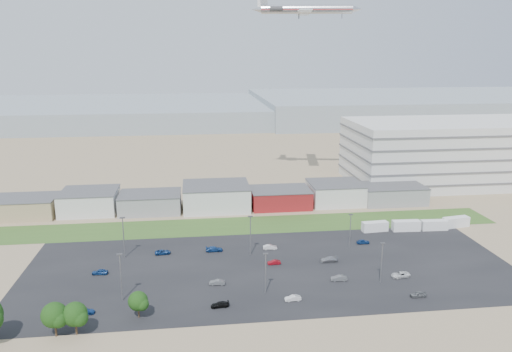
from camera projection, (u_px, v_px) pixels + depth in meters
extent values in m
plane|color=#8E7B5A|center=(262.00, 310.00, 103.09)|extent=(700.00, 700.00, 0.00)
cube|color=black|center=(271.00, 268.00, 122.95)|extent=(120.00, 50.00, 0.01)
cube|color=#385B22|center=(239.00, 226.00, 153.17)|extent=(160.00, 16.00, 0.02)
cube|color=silver|center=(449.00, 152.00, 202.45)|extent=(80.00, 40.00, 25.00)
imported|color=silver|center=(400.00, 275.00, 117.85)|extent=(4.66, 2.55, 1.24)
imported|color=#595B5E|center=(339.00, 278.00, 116.10)|extent=(3.89, 1.61, 1.25)
imported|color=#595B5E|center=(418.00, 294.00, 108.33)|extent=(3.54, 1.43, 1.21)
imported|color=black|center=(220.00, 305.00, 104.01)|extent=(3.97, 1.88, 1.12)
imported|color=#595B5E|center=(217.00, 282.00, 114.05)|extent=(3.73, 1.71, 1.19)
imported|color=navy|center=(100.00, 272.00, 119.35)|extent=(3.90, 1.90, 1.28)
imported|color=navy|center=(214.00, 249.00, 133.16)|extent=(4.52, 1.84, 1.31)
imported|color=maroon|center=(274.00, 262.00, 124.99)|extent=(3.31, 1.23, 1.08)
imported|color=navy|center=(363.00, 242.00, 138.50)|extent=(3.56, 1.44, 1.21)
imported|color=navy|center=(163.00, 252.00, 131.32)|extent=(4.23, 2.16, 1.14)
imported|color=navy|center=(85.00, 311.00, 101.22)|extent=(4.14, 1.86, 1.18)
imported|color=silver|center=(270.00, 247.00, 134.56)|extent=(3.83, 1.55, 1.24)
imported|color=#A5A5AA|center=(329.00, 259.00, 126.52)|extent=(4.50, 1.84, 1.30)
imported|color=silver|center=(293.00, 298.00, 106.69)|extent=(3.57, 1.41, 1.16)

